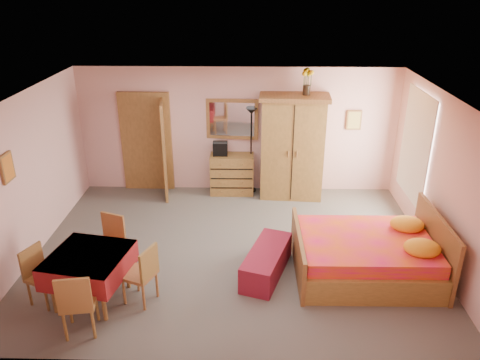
{
  "coord_description": "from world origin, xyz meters",
  "views": [
    {
      "loc": [
        0.28,
        -6.72,
        4.22
      ],
      "look_at": [
        0.1,
        0.3,
        1.15
      ],
      "focal_mm": 35.0,
      "sensor_mm": 36.0,
      "label": 1
    }
  ],
  "objects_px": {
    "bed": "(366,245)",
    "bench": "(267,262)",
    "dining_table": "(91,277)",
    "floor_lamp": "(251,151)",
    "chest_of_drawers": "(232,174)",
    "stereo": "(220,148)",
    "chair_east": "(139,274)",
    "chair_south": "(79,301)",
    "sunflower_vase": "(307,82)",
    "wardrobe": "(292,147)",
    "chair_north": "(108,245)",
    "wall_mirror": "(232,119)",
    "chair_west": "(44,276)"
  },
  "relations": [
    {
      "from": "dining_table",
      "to": "floor_lamp",
      "type": "bearing_deg",
      "value": 59.34
    },
    {
      "from": "chair_east",
      "to": "sunflower_vase",
      "type": "bearing_deg",
      "value": -13.89
    },
    {
      "from": "chest_of_drawers",
      "to": "wardrobe",
      "type": "xyz_separation_m",
      "value": [
        1.22,
        -0.1,
        0.64
      ]
    },
    {
      "from": "chest_of_drawers",
      "to": "stereo",
      "type": "height_order",
      "value": "stereo"
    },
    {
      "from": "sunflower_vase",
      "to": "dining_table",
      "type": "bearing_deg",
      "value": -132.64
    },
    {
      "from": "chair_east",
      "to": "dining_table",
      "type": "bearing_deg",
      "value": 111.95
    },
    {
      "from": "stereo",
      "to": "chair_east",
      "type": "bearing_deg",
      "value": -103.88
    },
    {
      "from": "bed",
      "to": "chair_east",
      "type": "height_order",
      "value": "bed"
    },
    {
      "from": "chest_of_drawers",
      "to": "dining_table",
      "type": "xyz_separation_m",
      "value": [
        -1.82,
        -3.62,
        -0.05
      ]
    },
    {
      "from": "chair_south",
      "to": "bench",
      "type": "bearing_deg",
      "value": 18.94
    },
    {
      "from": "bed",
      "to": "bench",
      "type": "height_order",
      "value": "bed"
    },
    {
      "from": "dining_table",
      "to": "chair_west",
      "type": "distance_m",
      "value": 0.63
    },
    {
      "from": "stereo",
      "to": "dining_table",
      "type": "distance_m",
      "value": 4.02
    },
    {
      "from": "stereo",
      "to": "chair_west",
      "type": "bearing_deg",
      "value": -120.81
    },
    {
      "from": "bed",
      "to": "chair_north",
      "type": "xyz_separation_m",
      "value": [
        -3.93,
        -0.02,
        -0.05
      ]
    },
    {
      "from": "chest_of_drawers",
      "to": "chair_east",
      "type": "xyz_separation_m",
      "value": [
        -1.14,
        -3.63,
        0.02
      ]
    },
    {
      "from": "sunflower_vase",
      "to": "chair_south",
      "type": "relative_size",
      "value": 0.55
    },
    {
      "from": "chair_south",
      "to": "chair_east",
      "type": "distance_m",
      "value": 0.89
    },
    {
      "from": "chest_of_drawers",
      "to": "wardrobe",
      "type": "relative_size",
      "value": 0.42
    },
    {
      "from": "chair_east",
      "to": "chair_south",
      "type": "bearing_deg",
      "value": 157.58
    },
    {
      "from": "chest_of_drawers",
      "to": "floor_lamp",
      "type": "distance_m",
      "value": 0.63
    },
    {
      "from": "bench",
      "to": "bed",
      "type": "bearing_deg",
      "value": 2.5
    },
    {
      "from": "wall_mirror",
      "to": "floor_lamp",
      "type": "distance_m",
      "value": 0.77
    },
    {
      "from": "stereo",
      "to": "chair_west",
      "type": "height_order",
      "value": "stereo"
    },
    {
      "from": "wardrobe",
      "to": "sunflower_vase",
      "type": "bearing_deg",
      "value": 8.68
    },
    {
      "from": "bench",
      "to": "sunflower_vase",
      "type": "bearing_deg",
      "value": 74.43
    },
    {
      "from": "chest_of_drawers",
      "to": "chair_north",
      "type": "xyz_separation_m",
      "value": [
        -1.78,
        -2.89,
        0.03
      ]
    },
    {
      "from": "sunflower_vase",
      "to": "stereo",
      "type": "bearing_deg",
      "value": 176.65
    },
    {
      "from": "stereo",
      "to": "sunflower_vase",
      "type": "xyz_separation_m",
      "value": [
        1.68,
        -0.1,
        1.4
      ]
    },
    {
      "from": "stereo",
      "to": "chair_east",
      "type": "xyz_separation_m",
      "value": [
        -0.9,
        -3.64,
        -0.54
      ]
    },
    {
      "from": "sunflower_vase",
      "to": "bed",
      "type": "bearing_deg",
      "value": -75.8
    },
    {
      "from": "floor_lamp",
      "to": "chair_east",
      "type": "height_order",
      "value": "floor_lamp"
    },
    {
      "from": "wall_mirror",
      "to": "chair_west",
      "type": "bearing_deg",
      "value": -117.6
    },
    {
      "from": "wardrobe",
      "to": "floor_lamp",
      "type": "bearing_deg",
      "value": 169.82
    },
    {
      "from": "stereo",
      "to": "bench",
      "type": "xyz_separation_m",
      "value": [
        0.88,
        -2.95,
        -0.77
      ]
    },
    {
      "from": "floor_lamp",
      "to": "bed",
      "type": "xyz_separation_m",
      "value": [
        1.76,
        -2.98,
        -0.41
      ]
    },
    {
      "from": "dining_table",
      "to": "wall_mirror",
      "type": "bearing_deg",
      "value": 64.63
    },
    {
      "from": "floor_lamp",
      "to": "chair_west",
      "type": "relative_size",
      "value": 2.14
    },
    {
      "from": "chair_north",
      "to": "chair_east",
      "type": "xyz_separation_m",
      "value": [
        0.65,
        -0.73,
        -0.01
      ]
    },
    {
      "from": "chest_of_drawers",
      "to": "chair_south",
      "type": "relative_size",
      "value": 0.96
    },
    {
      "from": "wall_mirror",
      "to": "chair_south",
      "type": "bearing_deg",
      "value": -106.98
    },
    {
      "from": "wall_mirror",
      "to": "sunflower_vase",
      "type": "height_order",
      "value": "sunflower_vase"
    },
    {
      "from": "dining_table",
      "to": "chair_south",
      "type": "bearing_deg",
      "value": -84.67
    },
    {
      "from": "chair_north",
      "to": "chair_south",
      "type": "bearing_deg",
      "value": 111.53
    },
    {
      "from": "floor_lamp",
      "to": "bed",
      "type": "bearing_deg",
      "value": -59.45
    },
    {
      "from": "chest_of_drawers",
      "to": "sunflower_vase",
      "type": "relative_size",
      "value": 1.74
    },
    {
      "from": "sunflower_vase",
      "to": "chair_west",
      "type": "height_order",
      "value": "sunflower_vase"
    },
    {
      "from": "wall_mirror",
      "to": "bench",
      "type": "bearing_deg",
      "value": -73.85
    },
    {
      "from": "chair_east",
      "to": "bench",
      "type": "bearing_deg",
      "value": -46.73
    },
    {
      "from": "chest_of_drawers",
      "to": "chair_east",
      "type": "relative_size",
      "value": 1.01
    }
  ]
}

